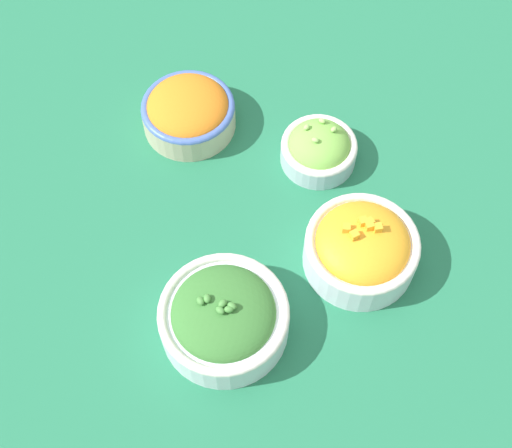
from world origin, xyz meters
The scene contains 5 objects.
ground_plane centered at (0.00, 0.00, 0.00)m, with size 3.00×3.00×0.00m, color #23704C.
bowl_broccoli centered at (0.14, 0.00, 0.04)m, with size 0.17×0.17×0.08m.
bowl_carrots centered at (-0.16, -0.15, 0.03)m, with size 0.14×0.14×0.07m.
bowl_lettuce centered at (-0.15, 0.05, 0.03)m, with size 0.11×0.11×0.07m.
bowl_squash centered at (0.00, 0.15, 0.04)m, with size 0.15×0.15×0.09m.
Camera 1 is at (0.46, 0.13, 0.87)m, focal length 50.00 mm.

